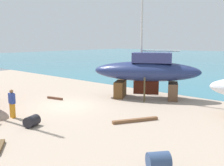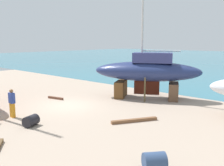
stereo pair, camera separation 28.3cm
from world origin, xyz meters
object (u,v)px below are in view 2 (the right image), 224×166
object	(u,v)px
sailboat_large_starboard	(147,71)
barrel_tipped_right	(31,121)
worker	(12,103)
barrel_tipped_left	(154,161)

from	to	relation	value
sailboat_large_starboard	barrel_tipped_right	distance (m)	9.79
worker	barrel_tipped_left	distance (m)	9.61
sailboat_large_starboard	worker	xyz separation A→B (m)	(-2.92, -9.48, -1.22)
worker	barrel_tipped_left	xyz separation A→B (m)	(9.60, 0.24, -0.54)
worker	barrel_tipped_right	size ratio (longest dim) A/B	2.17
barrel_tipped_left	barrel_tipped_right	distance (m)	7.39
worker	sailboat_large_starboard	bearing A→B (deg)	167.24
sailboat_large_starboard	worker	world-z (taller)	sailboat_large_starboard
sailboat_large_starboard	barrel_tipped_left	size ratio (longest dim) A/B	17.84
barrel_tipped_left	barrel_tipped_right	world-z (taller)	barrel_tipped_left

